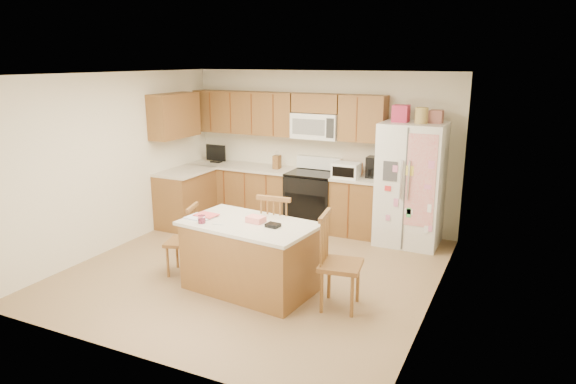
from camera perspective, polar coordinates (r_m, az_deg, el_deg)
The scene contains 9 objects.
ground at distance 6.81m, azimuth -3.65°, elevation -8.59°, with size 4.50×4.50×0.00m, color #8B6A4B.
room_shell at distance 6.38m, azimuth -3.86°, elevation 3.40°, with size 4.60×4.60×2.52m.
cabinetry at distance 8.49m, azimuth -3.72°, elevation 2.58°, with size 3.36×1.56×2.15m.
stove at distance 8.30m, azimuth 2.76°, elevation -0.81°, with size 0.76×0.65×1.13m.
refrigerator at distance 7.69m, azimuth 13.49°, elevation 0.98°, with size 0.90×0.79×2.04m.
island at distance 6.10m, azimuth -4.31°, elevation -7.11°, with size 1.63×1.07×0.93m.
windsor_chair_left at distance 6.66m, azimuth -11.50°, elevation -5.40°, with size 0.47×0.48×0.91m.
windsor_chair_back at distance 6.48m, azimuth -1.06°, elevation -4.98°, with size 0.50×0.48×1.07m.
windsor_chair_right at distance 5.67m, azimuth 5.60°, elevation -7.96°, with size 0.50×0.52×1.08m.
Camera 1 is at (3.06, -5.46, 2.67)m, focal length 32.00 mm.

